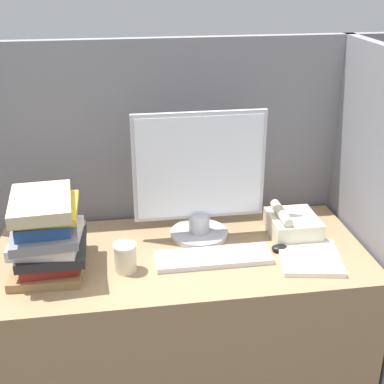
# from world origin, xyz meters

# --- Properties ---
(cubicle_panel_rear) EXTENTS (1.77, 0.04, 1.46)m
(cubicle_panel_rear) POSITION_xyz_m (0.00, 0.67, 0.73)
(cubicle_panel_rear) COLOR slate
(cubicle_panel_rear) RESTS_ON ground_plane
(cubicle_panel_right) EXTENTS (0.04, 0.69, 1.46)m
(cubicle_panel_right) POSITION_xyz_m (0.72, 0.34, 0.73)
(cubicle_panel_right) COLOR slate
(cubicle_panel_right) RESTS_ON ground_plane
(desk) EXTENTS (1.37, 0.63, 0.73)m
(desk) POSITION_xyz_m (0.00, 0.31, 0.37)
(desk) COLOR #937551
(desk) RESTS_ON ground_plane
(monitor) EXTENTS (0.50, 0.23, 0.50)m
(monitor) POSITION_xyz_m (0.09, 0.44, 0.96)
(monitor) COLOR #B7B7BC
(monitor) RESTS_ON desk
(keyboard) EXTENTS (0.42, 0.13, 0.02)m
(keyboard) POSITION_xyz_m (0.11, 0.25, 0.74)
(keyboard) COLOR silver
(keyboard) RESTS_ON desk
(mouse) EXTENTS (0.06, 0.05, 0.02)m
(mouse) POSITION_xyz_m (0.36, 0.27, 0.74)
(mouse) COLOR black
(mouse) RESTS_ON desk
(coffee_cup) EXTENTS (0.08, 0.08, 0.10)m
(coffee_cup) POSITION_xyz_m (-0.21, 0.23, 0.78)
(coffee_cup) COLOR beige
(coffee_cup) RESTS_ON desk
(book_stack) EXTENTS (0.26, 0.32, 0.28)m
(book_stack) POSITION_xyz_m (-0.47, 0.28, 0.87)
(book_stack) COLOR olive
(book_stack) RESTS_ON desk
(desk_telephone) EXTENTS (0.18, 0.20, 0.12)m
(desk_telephone) POSITION_xyz_m (0.45, 0.38, 0.78)
(desk_telephone) COLOR beige
(desk_telephone) RESTS_ON desk
(paper_pile) EXTENTS (0.26, 0.28, 0.02)m
(paper_pile) POSITION_xyz_m (0.45, 0.20, 0.74)
(paper_pile) COLOR white
(paper_pile) RESTS_ON desk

